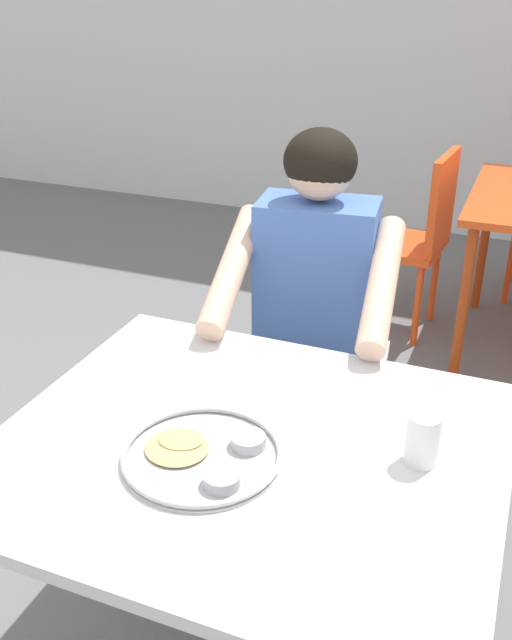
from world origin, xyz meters
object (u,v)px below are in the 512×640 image
at_px(table_foreground, 248,471).
at_px(drinking_cup, 423,437).
at_px(chair_foreground, 322,341).
at_px(chair_red_left, 417,232).
at_px(thali_tray, 204,454).
at_px(diner_foreground, 310,306).

height_order(table_foreground, drinking_cup, drinking_cup).
height_order(drinking_cup, chair_foreground, chair_foreground).
bearing_deg(chair_red_left, chair_foreground, -94.67).
xyz_separation_m(table_foreground, thali_tray, (-0.06, -0.08, 0.09)).
relative_size(table_foreground, chair_foreground, 1.22).
bearing_deg(thali_tray, chair_foreground, 92.66).
bearing_deg(chair_red_left, thali_tray, -91.35).
bearing_deg(table_foreground, chair_foreground, 96.81).
height_order(table_foreground, thali_tray, thali_tray).
height_order(table_foreground, chair_foreground, chair_foreground).
bearing_deg(drinking_cup, chair_foreground, 118.44).
xyz_separation_m(table_foreground, drinking_cup, (0.34, 0.07, 0.13)).
bearing_deg(chair_foreground, table_foreground, -83.19).
distance_m(table_foreground, thali_tray, 0.13).
bearing_deg(diner_foreground, chair_red_left, 86.94).
bearing_deg(diner_foreground, drinking_cup, -54.80).
bearing_deg(chair_foreground, diner_foreground, -84.47).
relative_size(drinking_cup, chair_red_left, 0.13).
height_order(thali_tray, diner_foreground, diner_foreground).
relative_size(thali_tray, diner_foreground, 0.27).
height_order(thali_tray, chair_foreground, chair_foreground).
bearing_deg(drinking_cup, diner_foreground, 125.20).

